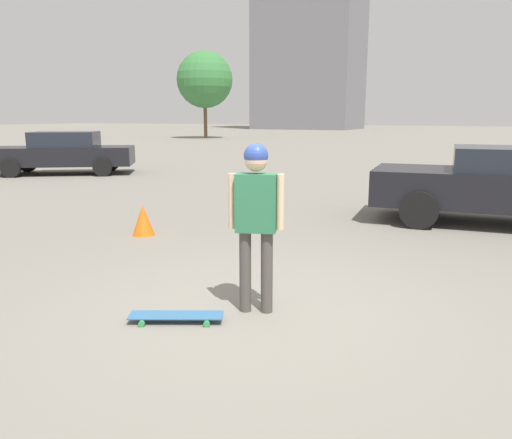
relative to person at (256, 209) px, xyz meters
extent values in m
plane|color=gray|center=(0.00, 0.00, -1.09)|extent=(220.00, 220.00, 0.00)
cylinder|color=#4C4742|center=(-0.04, 0.11, -0.66)|extent=(0.12, 0.12, 0.85)
cylinder|color=#4C4742|center=(0.04, -0.11, -0.66)|extent=(0.12, 0.12, 0.85)
cube|color=#2D724C|center=(0.00, 0.00, 0.06)|extent=(0.32, 0.45, 0.59)
cylinder|color=beige|center=(-0.08, 0.23, 0.07)|extent=(0.08, 0.08, 0.56)
cylinder|color=beige|center=(0.08, -0.23, 0.07)|extent=(0.08, 0.08, 0.56)
sphere|color=beige|center=(0.00, 0.00, 0.49)|extent=(0.23, 0.23, 0.23)
sphere|color=#2D4799|center=(0.00, 0.00, 0.53)|extent=(0.24, 0.24, 0.24)
cube|color=#336693|center=(-0.59, 0.59, -1.02)|extent=(0.60, 0.93, 0.01)
cylinder|color=green|center=(-0.84, 0.82, -1.06)|extent=(0.05, 0.07, 0.06)
cylinder|color=green|center=(-0.61, 0.93, -1.06)|extent=(0.05, 0.07, 0.06)
cylinder|color=green|center=(-0.57, 0.26, -1.06)|extent=(0.05, 0.07, 0.06)
cylinder|color=green|center=(-0.34, 0.36, -1.06)|extent=(0.05, 0.07, 0.06)
cube|color=black|center=(5.81, -2.35, -0.41)|extent=(2.20, 4.92, 0.67)
cylinder|color=black|center=(4.80, -0.95, -0.75)|extent=(0.26, 0.70, 0.68)
cylinder|color=black|center=(6.57, -0.79, -0.75)|extent=(0.26, 0.70, 0.68)
cube|color=black|center=(8.45, 11.62, -0.45)|extent=(4.07, 4.96, 0.64)
cube|color=#1E232D|center=(8.51, 11.51, 0.13)|extent=(2.50, 2.66, 0.52)
cylinder|color=black|center=(6.90, 12.38, -0.77)|extent=(0.51, 0.64, 0.63)
cylinder|color=black|center=(8.38, 13.33, -0.77)|extent=(0.51, 0.64, 0.63)
cylinder|color=black|center=(8.51, 9.90, -0.77)|extent=(0.51, 0.64, 0.63)
cylinder|color=black|center=(9.99, 10.85, -0.77)|extent=(0.51, 0.64, 0.63)
cylinder|color=brown|center=(35.64, 22.39, 0.65)|extent=(0.32, 0.32, 3.49)
sphere|color=#387A3D|center=(35.64, 22.39, 4.17)|extent=(5.06, 5.06, 5.06)
cone|color=orange|center=(2.23, 3.21, -0.83)|extent=(0.38, 0.38, 0.52)
camera|label=1|loc=(-4.42, -2.14, 0.91)|focal=35.00mm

